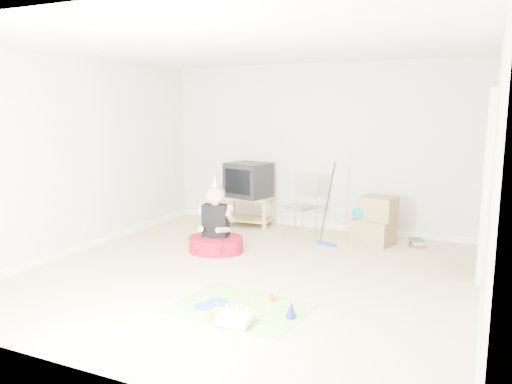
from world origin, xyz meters
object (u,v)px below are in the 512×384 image
at_px(folding_chair, 299,207).
at_px(birthday_cake, 235,320).
at_px(seated_woman, 216,235).
at_px(crt_tv, 248,180).
at_px(cardboard_boxes, 374,221).
at_px(tv_stand, 248,209).

height_order(folding_chair, birthday_cake, folding_chair).
bearing_deg(seated_woman, crt_tv, 99.33).
bearing_deg(seated_woman, birthday_cake, -56.51).
relative_size(cardboard_boxes, seated_woman, 0.64).
bearing_deg(birthday_cake, tv_stand, 113.82).
bearing_deg(tv_stand, crt_tv, 180.00).
bearing_deg(folding_chair, birthday_cake, -80.32).
bearing_deg(crt_tv, birthday_cake, -51.72).
distance_m(crt_tv, seated_woman, 1.65).
bearing_deg(cardboard_boxes, crt_tv, 173.32).
xyz_separation_m(tv_stand, crt_tv, (-0.00, 0.00, 0.48)).
relative_size(tv_stand, folding_chair, 0.85).
relative_size(seated_woman, birthday_cake, 3.47).
xyz_separation_m(seated_woman, birthday_cake, (1.28, -1.94, -0.19)).
distance_m(tv_stand, birthday_cake, 3.81).
xyz_separation_m(folding_chair, seated_woman, (-0.75, -1.19, -0.23)).
bearing_deg(crt_tv, folding_chair, -4.68).
bearing_deg(crt_tv, cardboard_boxes, 7.77).
bearing_deg(seated_woman, folding_chair, 57.87).
xyz_separation_m(crt_tv, folding_chair, (1.00, -0.35, -0.30)).
relative_size(crt_tv, birthday_cake, 2.10).
distance_m(folding_chair, birthday_cake, 3.20).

